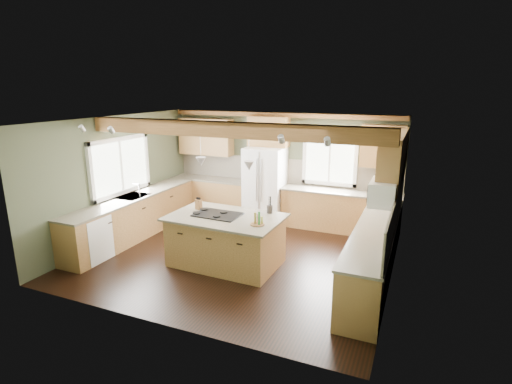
% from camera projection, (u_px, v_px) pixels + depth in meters
% --- Properties ---
extents(floor, '(5.60, 5.60, 0.00)m').
position_uv_depth(floor, '(239.00, 256.00, 7.73)').
color(floor, black).
rests_on(floor, ground).
extents(ceiling, '(5.60, 5.60, 0.00)m').
position_uv_depth(ceiling, '(237.00, 120.00, 7.06)').
color(ceiling, silver).
rests_on(ceiling, wall_back).
extents(wall_back, '(5.60, 0.00, 5.60)m').
position_uv_depth(wall_back, '(282.00, 167.00, 9.62)').
color(wall_back, '#4B523A').
rests_on(wall_back, ground).
extents(wall_left, '(0.00, 5.00, 5.00)m').
position_uv_depth(wall_left, '(119.00, 178.00, 8.45)').
color(wall_left, '#4B523A').
rests_on(wall_left, ground).
extents(wall_right, '(0.00, 5.00, 5.00)m').
position_uv_depth(wall_right, '(397.00, 208.00, 6.34)').
color(wall_right, '#4B523A').
rests_on(wall_right, ground).
extents(ceiling_beam, '(5.55, 0.26, 0.26)m').
position_uv_depth(ceiling_beam, '(227.00, 130.00, 6.74)').
color(ceiling_beam, '#553718').
rests_on(ceiling_beam, ceiling).
extents(soffit_trim, '(5.55, 0.20, 0.10)m').
position_uv_depth(soffit_trim, '(282.00, 115.00, 9.21)').
color(soffit_trim, '#553718').
rests_on(soffit_trim, ceiling).
extents(backsplash_back, '(5.58, 0.03, 0.58)m').
position_uv_depth(backsplash_back, '(282.00, 171.00, 9.63)').
color(backsplash_back, brown).
rests_on(backsplash_back, wall_back).
extents(backsplash_right, '(0.03, 3.70, 0.58)m').
position_uv_depth(backsplash_right, '(395.00, 213.00, 6.41)').
color(backsplash_right, brown).
rests_on(backsplash_right, wall_right).
extents(base_cab_back_left, '(2.02, 0.60, 0.88)m').
position_uv_depth(base_cab_back_left, '(212.00, 196.00, 10.25)').
color(base_cab_back_left, brown).
rests_on(base_cab_back_left, floor).
extents(counter_back_left, '(2.06, 0.64, 0.04)m').
position_uv_depth(counter_back_left, '(212.00, 179.00, 10.13)').
color(counter_back_left, '#4E4639').
rests_on(counter_back_left, base_cab_back_left).
extents(base_cab_back_right, '(2.62, 0.60, 0.88)m').
position_uv_depth(base_cab_back_right, '(340.00, 211.00, 9.01)').
color(base_cab_back_right, brown).
rests_on(base_cab_back_right, floor).
extents(counter_back_right, '(2.66, 0.64, 0.04)m').
position_uv_depth(counter_back_right, '(341.00, 192.00, 8.89)').
color(counter_back_right, '#4E4639').
rests_on(counter_back_right, base_cab_back_right).
extents(base_cab_left, '(0.60, 3.70, 0.88)m').
position_uv_depth(base_cab_left, '(135.00, 217.00, 8.60)').
color(base_cab_left, brown).
rests_on(base_cab_left, floor).
extents(counter_left, '(0.64, 3.74, 0.04)m').
position_uv_depth(counter_left, '(133.00, 197.00, 8.49)').
color(counter_left, '#4E4639').
rests_on(counter_left, base_cab_left).
extents(base_cab_right, '(0.60, 3.70, 0.88)m').
position_uv_depth(base_cab_right, '(374.00, 254.00, 6.72)').
color(base_cab_right, brown).
rests_on(base_cab_right, floor).
extents(counter_right, '(0.64, 3.74, 0.04)m').
position_uv_depth(counter_right, '(376.00, 228.00, 6.60)').
color(counter_right, '#4E4639').
rests_on(counter_right, base_cab_right).
extents(upper_cab_back_left, '(1.40, 0.35, 0.90)m').
position_uv_depth(upper_cab_back_left, '(206.00, 137.00, 10.05)').
color(upper_cab_back_left, brown).
rests_on(upper_cab_back_left, wall_back).
extents(upper_cab_over_fridge, '(0.96, 0.35, 0.70)m').
position_uv_depth(upper_cab_over_fridge, '(269.00, 132.00, 9.36)').
color(upper_cab_over_fridge, brown).
rests_on(upper_cab_over_fridge, wall_back).
extents(upper_cab_right, '(0.35, 2.20, 0.90)m').
position_uv_depth(upper_cab_right, '(393.00, 158.00, 7.04)').
color(upper_cab_right, brown).
rests_on(upper_cab_right, wall_right).
extents(upper_cab_back_corner, '(0.90, 0.35, 0.90)m').
position_uv_depth(upper_cab_back_corner, '(383.00, 146.00, 8.43)').
color(upper_cab_back_corner, brown).
rests_on(upper_cab_back_corner, wall_back).
extents(window_left, '(0.04, 1.60, 1.05)m').
position_uv_depth(window_left, '(120.00, 166.00, 8.43)').
color(window_left, white).
rests_on(window_left, wall_left).
extents(window_back, '(1.10, 0.04, 1.00)m').
position_uv_depth(window_back, '(330.00, 160.00, 9.11)').
color(window_back, white).
rests_on(window_back, wall_back).
extents(sink, '(0.50, 0.65, 0.03)m').
position_uv_depth(sink, '(133.00, 197.00, 8.49)').
color(sink, '#262628').
rests_on(sink, counter_left).
extents(faucet, '(0.02, 0.02, 0.28)m').
position_uv_depth(faucet, '(139.00, 191.00, 8.38)').
color(faucet, '#B2B2B7').
rests_on(faucet, sink).
extents(dishwasher, '(0.60, 0.60, 0.84)m').
position_uv_depth(dishwasher, '(89.00, 238.00, 7.45)').
color(dishwasher, white).
rests_on(dishwasher, floor).
extents(oven, '(0.60, 0.72, 0.84)m').
position_uv_depth(oven, '(361.00, 290.00, 5.57)').
color(oven, white).
rests_on(oven, floor).
extents(microwave, '(0.40, 0.70, 0.38)m').
position_uv_depth(microwave, '(383.00, 192.00, 6.31)').
color(microwave, white).
rests_on(microwave, wall_right).
extents(pendant_left, '(0.18, 0.18, 0.16)m').
position_uv_depth(pendant_left, '(201.00, 162.00, 7.10)').
color(pendant_left, '#B2B2B7').
rests_on(pendant_left, ceiling).
extents(pendant_right, '(0.18, 0.18, 0.16)m').
position_uv_depth(pendant_right, '(249.00, 166.00, 6.72)').
color(pendant_right, '#B2B2B7').
rests_on(pendant_right, ceiling).
extents(refrigerator, '(0.90, 0.74, 1.80)m').
position_uv_depth(refrigerator, '(265.00, 185.00, 9.50)').
color(refrigerator, white).
rests_on(refrigerator, floor).
extents(island, '(1.93, 1.21, 0.88)m').
position_uv_depth(island, '(226.00, 241.00, 7.28)').
color(island, brown).
rests_on(island, floor).
extents(island_top, '(2.06, 1.34, 0.04)m').
position_uv_depth(island_top, '(225.00, 217.00, 7.16)').
color(island_top, '#4E4639').
rests_on(island_top, island).
extents(cooktop, '(0.84, 0.57, 0.02)m').
position_uv_depth(cooktop, '(218.00, 215.00, 7.22)').
color(cooktop, black).
rests_on(cooktop, island_top).
extents(knife_block, '(0.13, 0.11, 0.19)m').
position_uv_depth(knife_block, '(199.00, 204.00, 7.54)').
color(knife_block, brown).
rests_on(knife_block, island_top).
extents(utensil_crock, '(0.12, 0.12, 0.14)m').
position_uv_depth(utensil_crock, '(270.00, 209.00, 7.33)').
color(utensil_crock, '#413834').
rests_on(utensil_crock, island_top).
extents(bottle_tray, '(0.27, 0.27, 0.22)m').
position_uv_depth(bottle_tray, '(257.00, 218.00, 6.70)').
color(bottle_tray, brown).
rests_on(bottle_tray, island_top).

